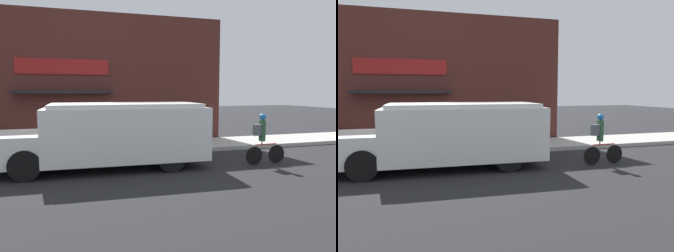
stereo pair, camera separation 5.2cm
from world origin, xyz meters
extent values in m
plane|color=#232326|center=(0.00, 0.00, 0.00)|extent=(70.00, 70.00, 0.00)
cube|color=#ADAAA3|center=(0.00, 1.28, 0.08)|extent=(28.00, 2.56, 0.16)
cube|color=#4C231E|center=(0.00, 2.79, 2.87)|extent=(13.42, 0.18, 5.74)
cube|color=maroon|center=(-0.44, 2.68, 3.40)|extent=(3.72, 0.05, 0.64)
cube|color=black|center=(-0.44, 2.27, 2.35)|extent=(3.90, 0.87, 0.10)
cube|color=white|center=(1.39, -1.56, 1.09)|extent=(4.98, 2.55, 1.60)
cube|color=white|center=(-1.86, -1.43, 0.73)|extent=(1.70, 2.23, 0.88)
cube|color=white|center=(1.39, -1.56, 1.95)|extent=(4.58, 2.34, 0.12)
cube|color=red|center=(0.10, -0.08, 1.17)|extent=(0.04, 0.44, 0.44)
cylinder|color=black|center=(-1.40, -0.43, 0.42)|extent=(0.85, 0.29, 0.84)
cylinder|color=black|center=(-1.48, -2.46, 0.42)|extent=(0.85, 0.29, 0.84)
cylinder|color=black|center=(2.64, -0.59, 0.42)|extent=(0.85, 0.29, 0.84)
cylinder|color=black|center=(2.56, -2.63, 0.42)|extent=(0.85, 0.29, 0.84)
cylinder|color=black|center=(6.29, -2.52, 0.30)|extent=(0.60, 0.07, 0.60)
cylinder|color=black|center=(5.41, -2.57, 0.30)|extent=(0.60, 0.07, 0.60)
cylinder|color=red|center=(5.85, -2.55, 0.65)|extent=(0.83, 0.08, 0.04)
cylinder|color=red|center=(5.70, -2.55, 0.71)|extent=(0.04, 0.04, 0.12)
cube|color=#2D5B38|center=(5.70, -2.55, 1.11)|extent=(0.13, 0.21, 0.67)
sphere|color=#2375B7|center=(5.70, -2.55, 1.56)|extent=(0.22, 0.22, 0.22)
cube|color=#565B60|center=(5.51, -2.56, 1.14)|extent=(0.27, 0.15, 0.36)
camera|label=1|loc=(-0.37, -11.72, 2.41)|focal=35.00mm
camera|label=2|loc=(-0.32, -11.73, 2.41)|focal=35.00mm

